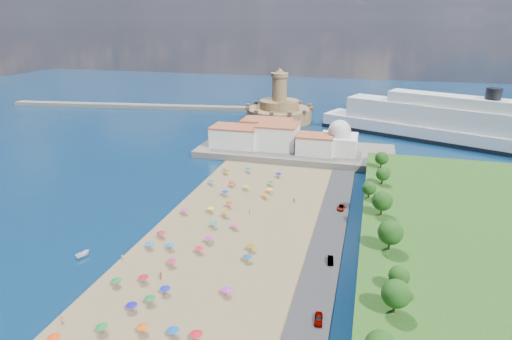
% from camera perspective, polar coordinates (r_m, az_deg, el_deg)
% --- Properties ---
extents(ground, '(700.00, 700.00, 0.00)m').
position_cam_1_polar(ground, '(138.50, -4.35, -6.33)').
color(ground, '#071938').
rests_on(ground, ground).
extents(terrace, '(90.00, 36.00, 3.00)m').
position_cam_1_polar(terrace, '(201.66, 5.24, 2.53)').
color(terrace, '#59544C').
rests_on(terrace, ground).
extents(jetty, '(18.00, 70.00, 2.40)m').
position_cam_1_polar(jetty, '(239.07, 1.54, 5.25)').
color(jetty, '#59544C').
rests_on(jetty, ground).
extents(breakwater, '(199.03, 34.77, 2.60)m').
position_cam_1_polar(breakwater, '(315.83, -14.13, 8.23)').
color(breakwater, '#59544C').
rests_on(breakwater, ground).
extents(waterfront_buildings, '(57.00, 29.00, 11.00)m').
position_cam_1_polar(waterfront_buildings, '(203.03, 1.70, 4.59)').
color(waterfront_buildings, silver).
rests_on(waterfront_buildings, terrace).
extents(domed_building, '(16.00, 16.00, 15.00)m').
position_cam_1_polar(domed_building, '(195.38, 11.00, 3.97)').
color(domed_building, silver).
rests_on(domed_building, terrace).
extents(fortress, '(40.00, 40.00, 32.40)m').
position_cam_1_polar(fortress, '(266.34, 3.10, 7.94)').
color(fortress, '#95744A').
rests_on(fortress, ground).
extents(cruise_ship, '(131.94, 68.92, 29.32)m').
position_cam_1_polar(cruise_ship, '(240.25, 24.30, 5.42)').
color(cruise_ship, black).
rests_on(cruise_ship, ground).
extents(beach_parasols, '(31.32, 107.67, 2.20)m').
position_cam_1_polar(beach_parasols, '(125.95, -6.86, -8.12)').
color(beach_parasols, gray).
rests_on(beach_parasols, beach).
extents(beachgoers, '(37.82, 97.61, 1.85)m').
position_cam_1_polar(beachgoers, '(138.09, -4.11, -5.89)').
color(beachgoers, tan).
rests_on(beachgoers, beach).
extents(moored_boats, '(6.67, 29.03, 1.57)m').
position_cam_1_polar(moored_boats, '(119.19, -25.87, -12.65)').
color(moored_boats, white).
rests_on(moored_boats, ground).
extents(parked_cars, '(2.53, 62.22, 1.43)m').
position_cam_1_polar(parked_cars, '(119.92, 10.20, -10.26)').
color(parked_cars, gray).
rests_on(parked_cars, promenade).
extents(hillside_trees, '(11.52, 107.99, 7.97)m').
position_cam_1_polar(hillside_trees, '(118.06, 16.83, -6.49)').
color(hillside_trees, '#382314').
rests_on(hillside_trees, hillside).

